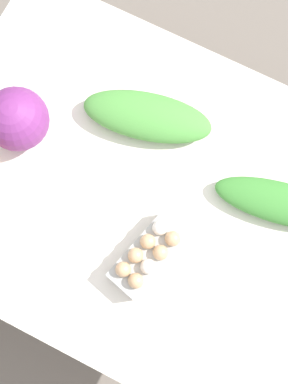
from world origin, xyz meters
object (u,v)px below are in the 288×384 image
Objects in this scene: greens_bunch_dandelion at (147,116)px; greens_bunch_chard at (283,204)px; cabbage_purple at (17,119)px; egg_carton at (148,255)px.

greens_bunch_dandelion is 0.45m from greens_bunch_chard.
cabbage_purple is at bearing -170.36° from greens_bunch_chard.
greens_bunch_dandelion is at bearing 30.84° from cabbage_purple.
cabbage_purple is 0.72× the size of egg_carton.
cabbage_purple is at bearing -149.16° from greens_bunch_dandelion.
cabbage_purple is 0.37m from greens_bunch_dandelion.
greens_bunch_chard is at bearing -7.10° from greens_bunch_dandelion.
cabbage_purple is 0.52m from egg_carton.
egg_carton is at bearing -63.14° from greens_bunch_dandelion.
cabbage_purple reaches higher than egg_carton.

